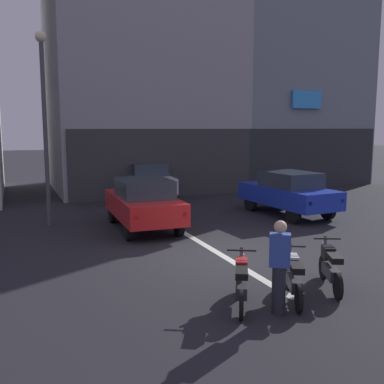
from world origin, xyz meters
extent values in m
plane|color=#232328|center=(0.00, 0.00, 0.00)|extent=(120.00, 120.00, 0.00)
cube|color=silver|center=(0.00, 6.00, 0.00)|extent=(0.20, 18.00, 0.01)
cube|color=#9E9EA3|center=(1.82, 13.98, 9.50)|extent=(9.31, 8.15, 19.00)
cube|color=#373739|center=(1.82, 9.85, 1.60)|extent=(8.94, 0.10, 3.20)
cube|color=gray|center=(10.34, 13.98, 9.94)|extent=(8.50, 8.10, 19.89)
cube|color=#292C30|center=(10.34, 9.88, 1.60)|extent=(8.16, 0.10, 3.20)
cube|color=#3399F2|center=(9.69, 9.81, 4.72)|extent=(1.79, 0.16, 0.92)
cylinder|color=black|center=(-1.74, 5.17, 0.32)|extent=(0.20, 0.65, 0.64)
cylinder|color=black|center=(-0.19, 5.11, 0.32)|extent=(0.20, 0.65, 0.64)
cylinder|color=black|center=(-1.84, 2.57, 0.32)|extent=(0.20, 0.65, 0.64)
cylinder|color=black|center=(-0.29, 2.51, 0.32)|extent=(0.20, 0.65, 0.64)
cube|color=red|center=(-1.01, 3.84, 0.75)|extent=(1.91, 4.16, 0.66)
cube|color=#2D3842|center=(-1.02, 3.69, 1.36)|extent=(1.62, 2.02, 0.56)
cube|color=red|center=(-1.79, 1.85, 0.80)|extent=(0.14, 0.07, 0.12)
cube|color=red|center=(-0.38, 1.80, 0.80)|extent=(0.14, 0.07, 0.12)
cylinder|color=black|center=(3.75, 5.21, 0.32)|extent=(0.22, 0.65, 0.64)
cylinder|color=black|center=(5.30, 5.31, 0.32)|extent=(0.22, 0.65, 0.64)
cylinder|color=black|center=(3.92, 2.62, 0.32)|extent=(0.22, 0.65, 0.64)
cylinder|color=black|center=(5.47, 2.72, 0.32)|extent=(0.22, 0.65, 0.64)
cube|color=#1E38BF|center=(4.61, 3.96, 0.75)|extent=(2.03, 4.21, 0.66)
cube|color=#2D3842|center=(4.62, 3.82, 1.36)|extent=(1.68, 2.07, 0.56)
cube|color=red|center=(4.04, 1.90, 0.80)|extent=(0.14, 0.07, 0.12)
cube|color=red|center=(5.45, 2.00, 0.80)|extent=(0.14, 0.07, 0.12)
cylinder|color=black|center=(1.64, 8.49, 0.32)|extent=(0.24, 0.65, 0.64)
cylinder|color=black|center=(0.10, 8.63, 0.32)|extent=(0.24, 0.65, 0.64)
cylinder|color=black|center=(1.88, 11.07, 0.32)|extent=(0.24, 0.65, 0.64)
cylinder|color=black|center=(0.34, 11.22, 0.32)|extent=(0.24, 0.65, 0.64)
cube|color=silver|center=(0.99, 9.85, 0.75)|extent=(2.13, 4.24, 0.66)
cube|color=#2D3842|center=(1.00, 10.00, 1.36)|extent=(1.72, 2.10, 0.56)
cube|color=red|center=(1.88, 11.80, 0.80)|extent=(0.14, 0.07, 0.12)
cube|color=red|center=(0.47, 11.93, 0.80)|extent=(0.14, 0.07, 0.12)
cylinder|color=#47474C|center=(-3.79, 5.50, 2.95)|extent=(0.14, 0.14, 5.91)
sphere|color=beige|center=(-3.79, 5.50, 6.09)|extent=(0.36, 0.36, 0.36)
cylinder|color=black|center=(-0.84, -2.38, 0.26)|extent=(0.31, 0.49, 0.52)
cylinder|color=black|center=(-1.39, -3.39, 0.26)|extent=(0.31, 0.49, 0.52)
cube|color=#38383D|center=(-1.14, -2.93, 0.37)|extent=(0.53, 0.74, 0.22)
cube|color=black|center=(-1.21, -3.07, 0.72)|extent=(0.48, 0.63, 0.12)
cube|color=red|center=(-1.02, -2.71, 0.70)|extent=(0.36, 0.42, 0.24)
cylinder|color=#4C4C51|center=(-0.91, -2.51, 0.63)|extent=(0.17, 0.24, 0.70)
cylinder|color=black|center=(-0.95, -2.58, 0.95)|extent=(0.50, 0.29, 0.04)
sphere|color=silver|center=(-0.85, -2.40, 0.80)|extent=(0.12, 0.12, 0.12)
cylinder|color=black|center=(0.18, -2.50, 0.26)|extent=(0.29, 0.50, 0.52)
cylinder|color=black|center=(-0.32, -3.53, 0.26)|extent=(0.29, 0.50, 0.52)
cube|color=#38383D|center=(-0.09, -3.06, 0.37)|extent=(0.50, 0.75, 0.22)
cube|color=black|center=(-0.16, -3.20, 0.72)|extent=(0.46, 0.64, 0.12)
cube|color=silver|center=(0.02, -2.83, 0.70)|extent=(0.35, 0.42, 0.24)
cylinder|color=#4C4C51|center=(0.12, -2.63, 0.63)|extent=(0.17, 0.24, 0.70)
cylinder|color=black|center=(0.08, -2.71, 0.95)|extent=(0.51, 0.27, 0.04)
sphere|color=silver|center=(0.17, -2.52, 0.80)|extent=(0.12, 0.12, 0.12)
cylinder|color=black|center=(1.23, -2.28, 0.26)|extent=(0.29, 0.50, 0.52)
cylinder|color=black|center=(0.73, -3.32, 0.26)|extent=(0.29, 0.50, 0.52)
cube|color=#38383D|center=(0.96, -2.84, 0.37)|extent=(0.50, 0.75, 0.22)
cube|color=black|center=(0.89, -2.99, 0.72)|extent=(0.46, 0.64, 0.12)
cube|color=black|center=(1.07, -2.61, 0.70)|extent=(0.35, 0.42, 0.24)
cylinder|color=#4C4C51|center=(1.16, -2.41, 0.63)|extent=(0.16, 0.24, 0.70)
cylinder|color=black|center=(1.13, -2.49, 0.95)|extent=(0.51, 0.27, 0.04)
sphere|color=silver|center=(1.22, -2.30, 0.80)|extent=(0.12, 0.12, 0.12)
cylinder|color=#23232D|center=(-0.67, -3.42, 0.43)|extent=(0.24, 0.24, 0.86)
cube|color=#334CA5|center=(-0.67, -3.42, 1.15)|extent=(0.42, 0.38, 0.58)
sphere|color=beige|center=(-0.67, -3.42, 1.56)|extent=(0.22, 0.22, 0.22)
camera|label=1|loc=(-4.88, -9.64, 3.24)|focal=41.11mm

